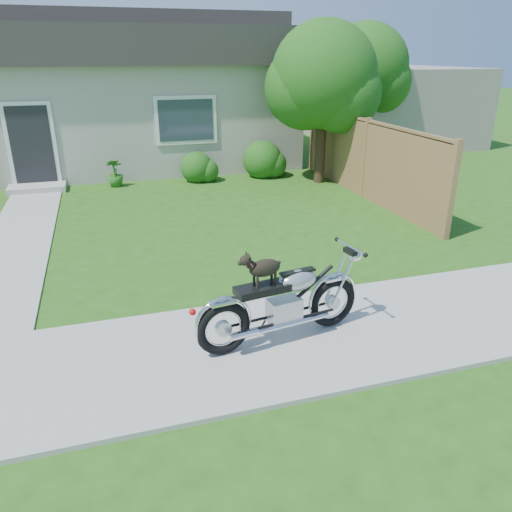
{
  "coord_description": "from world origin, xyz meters",
  "views": [
    {
      "loc": [
        0.19,
        -5.02,
        3.33
      ],
      "look_at": [
        2.05,
        1.0,
        0.75
      ],
      "focal_mm": 35.0,
      "sensor_mm": 36.0,
      "label": 1
    }
  ],
  "objects_px": {
    "house": "(88,93)",
    "potted_plant_right": "(115,173)",
    "tree_near": "(329,81)",
    "motorcycle_with_dog": "(283,301)",
    "fence": "(366,158)",
    "tree_far": "(369,71)"
  },
  "relations": [
    {
      "from": "house",
      "to": "potted_plant_right",
      "type": "relative_size",
      "value": 17.3
    },
    {
      "from": "house",
      "to": "tree_near",
      "type": "distance_m",
      "value": 7.59
    },
    {
      "from": "potted_plant_right",
      "to": "motorcycle_with_dog",
      "type": "xyz_separation_m",
      "value": [
        1.62,
        -8.56,
        0.2
      ]
    },
    {
      "from": "fence",
      "to": "tree_far",
      "type": "distance_m",
      "value": 5.81
    },
    {
      "from": "house",
      "to": "tree_far",
      "type": "relative_size",
      "value": 2.94
    },
    {
      "from": "house",
      "to": "potted_plant_right",
      "type": "height_order",
      "value": "house"
    },
    {
      "from": "tree_far",
      "to": "potted_plant_right",
      "type": "relative_size",
      "value": 5.88
    },
    {
      "from": "house",
      "to": "tree_far",
      "type": "distance_m",
      "value": 9.05
    },
    {
      "from": "fence",
      "to": "tree_near",
      "type": "relative_size",
      "value": 1.6
    },
    {
      "from": "tree_far",
      "to": "fence",
      "type": "bearing_deg",
      "value": -118.38
    },
    {
      "from": "potted_plant_right",
      "to": "motorcycle_with_dog",
      "type": "bearing_deg",
      "value": -79.31
    },
    {
      "from": "house",
      "to": "tree_near",
      "type": "xyz_separation_m",
      "value": [
        5.96,
        -4.67,
        0.5
      ]
    },
    {
      "from": "house",
      "to": "tree_near",
      "type": "bearing_deg",
      "value": -38.05
    },
    {
      "from": "house",
      "to": "potted_plant_right",
      "type": "xyz_separation_m",
      "value": [
        0.47,
        -3.44,
        -1.79
      ]
    },
    {
      "from": "fence",
      "to": "house",
      "type": "bearing_deg",
      "value": 135.26
    },
    {
      "from": "house",
      "to": "potted_plant_right",
      "type": "distance_m",
      "value": 3.91
    },
    {
      "from": "fence",
      "to": "tree_near",
      "type": "distance_m",
      "value": 2.36
    },
    {
      "from": "potted_plant_right",
      "to": "motorcycle_with_dog",
      "type": "distance_m",
      "value": 8.71
    },
    {
      "from": "fence",
      "to": "motorcycle_with_dog",
      "type": "bearing_deg",
      "value": -126.21
    },
    {
      "from": "fence",
      "to": "motorcycle_with_dog",
      "type": "xyz_separation_m",
      "value": [
        -4.22,
        -5.76,
        -0.38
      ]
    },
    {
      "from": "house",
      "to": "tree_far",
      "type": "xyz_separation_m",
      "value": [
        8.92,
        -1.39,
        0.59
      ]
    },
    {
      "from": "tree_far",
      "to": "motorcycle_with_dog",
      "type": "bearing_deg",
      "value": -122.79
    }
  ]
}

